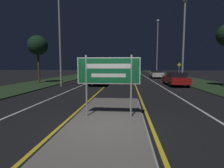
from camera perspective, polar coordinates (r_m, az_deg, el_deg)
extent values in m
plane|color=black|center=(6.23, -2.02, -13.70)|extent=(160.00, 160.00, 0.00)
cube|color=#999993|center=(7.04, -1.12, -11.16)|extent=(2.78, 8.10, 0.05)
cube|color=#66605B|center=(7.03, -1.12, -10.96)|extent=(2.66, 7.98, 0.10)
cube|color=#23381E|center=(27.85, -16.43, 1.45)|extent=(5.00, 100.00, 0.08)
cube|color=#23381E|center=(27.34, 23.84, 1.11)|extent=(5.00, 100.00, 0.08)
cube|color=gold|center=(30.98, 0.86, 2.05)|extent=(0.12, 70.00, 0.01)
cube|color=gold|center=(30.90, 6.72, 2.00)|extent=(0.12, 70.00, 0.01)
cube|color=silver|center=(31.28, -3.93, 2.07)|extent=(0.12, 70.00, 0.01)
cube|color=silver|center=(31.08, 11.55, 1.94)|extent=(0.12, 70.00, 0.01)
cube|color=silver|center=(31.89, -9.27, 2.08)|extent=(0.10, 70.00, 0.01)
cube|color=silver|center=(31.56, 16.98, 1.86)|extent=(0.10, 70.00, 0.01)
cylinder|color=#9E9E99|center=(6.92, -8.36, -0.65)|extent=(0.07, 0.07, 2.41)
cylinder|color=#9E9E99|center=(6.73, 6.27, -0.80)|extent=(0.07, 0.07, 2.41)
cube|color=#146033|center=(6.73, -1.15, 4.35)|extent=(2.43, 0.04, 1.01)
cube|color=white|center=(6.71, -1.17, 4.34)|extent=(2.43, 0.00, 1.01)
cube|color=#146033|center=(6.70, -1.18, 4.34)|extent=(2.36, 0.01, 0.95)
cube|color=white|center=(6.70, -1.18, 5.86)|extent=(1.70, 0.01, 0.18)
cube|color=white|center=(6.71, -1.18, 2.82)|extent=(1.34, 0.01, 0.14)
cylinder|color=#9E9E99|center=(18.89, -16.64, 13.70)|extent=(0.18, 0.18, 9.46)
cylinder|color=#9E9E99|center=(20.00, 22.32, 11.87)|extent=(0.18, 0.18, 8.63)
cylinder|color=#9E9E99|center=(36.05, 14.55, 10.87)|extent=(0.18, 0.18, 10.64)
sphere|color=white|center=(36.95, 14.79, 19.34)|extent=(0.48, 0.48, 0.48)
cube|color=maroon|center=(19.83, 19.94, 1.34)|extent=(1.81, 4.69, 0.63)
cube|color=black|center=(19.53, 20.20, 2.92)|extent=(1.59, 2.44, 0.49)
sphere|color=red|center=(17.44, 20.10, 1.02)|extent=(0.14, 0.14, 0.14)
sphere|color=red|center=(17.76, 23.59, 0.96)|extent=(0.14, 0.14, 0.14)
cylinder|color=black|center=(21.07, 16.63, 0.83)|extent=(0.22, 0.63, 0.63)
cylinder|color=black|center=(21.48, 21.15, 0.77)|extent=(0.22, 0.63, 0.63)
cylinder|color=black|center=(18.24, 18.43, 0.02)|extent=(0.22, 0.63, 0.63)
cylinder|color=black|center=(18.72, 23.59, -0.03)|extent=(0.22, 0.63, 0.63)
cube|color=silver|center=(31.23, 14.22, 3.06)|extent=(1.82, 4.28, 0.67)
cube|color=black|center=(30.96, 14.32, 4.03)|extent=(1.60, 2.23, 0.41)
sphere|color=red|center=(29.05, 13.77, 3.04)|extent=(0.14, 0.14, 0.14)
sphere|color=red|center=(29.24, 15.96, 3.00)|extent=(0.14, 0.14, 0.14)
cylinder|color=black|center=(32.44, 12.32, 2.62)|extent=(0.22, 0.61, 0.61)
cylinder|color=black|center=(32.70, 15.35, 2.57)|extent=(0.22, 0.61, 0.61)
cylinder|color=black|center=(29.81, 12.95, 2.33)|extent=(0.22, 0.61, 0.61)
cylinder|color=black|center=(30.10, 16.23, 2.27)|extent=(0.22, 0.61, 0.61)
cube|color=silver|center=(37.88, 7.77, 3.68)|extent=(1.84, 4.12, 0.60)
cube|color=black|center=(37.62, 7.80, 4.53)|extent=(1.62, 2.14, 0.54)
sphere|color=red|center=(35.82, 7.01, 3.69)|extent=(0.14, 0.14, 0.14)
sphere|color=red|center=(35.87, 8.83, 3.67)|extent=(0.14, 0.14, 0.14)
cylinder|color=black|center=(39.14, 6.40, 3.33)|extent=(0.22, 0.71, 0.71)
cylinder|color=black|center=(39.22, 8.97, 3.30)|extent=(0.22, 0.71, 0.71)
cylinder|color=black|center=(36.59, 6.48, 3.15)|extent=(0.22, 0.71, 0.71)
cylinder|color=black|center=(36.67, 9.23, 3.12)|extent=(0.22, 0.71, 0.71)
cube|color=#4C514C|center=(19.24, -4.00, 1.68)|extent=(1.80, 4.24, 0.65)
cube|color=black|center=(19.46, -3.90, 3.43)|extent=(1.59, 2.21, 0.50)
sphere|color=white|center=(17.28, -6.95, 1.44)|extent=(0.14, 0.14, 0.14)
sphere|color=white|center=(17.08, -3.27, 1.42)|extent=(0.14, 0.14, 0.14)
cylinder|color=black|center=(18.14, -7.35, 0.36)|extent=(0.22, 0.70, 0.70)
cylinder|color=black|center=(17.85, -1.93, 0.32)|extent=(0.22, 0.70, 0.70)
cylinder|color=black|center=(20.71, -5.78, 1.07)|extent=(0.22, 0.70, 0.70)
cylinder|color=black|center=(20.45, -1.02, 1.03)|extent=(0.22, 0.70, 0.70)
cube|color=#B7B7BC|center=(34.73, -0.44, 3.56)|extent=(1.84, 4.61, 0.65)
cube|color=black|center=(34.98, -0.40, 4.44)|extent=(1.62, 2.40, 0.41)
sphere|color=white|center=(32.52, -1.83, 3.54)|extent=(0.14, 0.14, 0.14)
sphere|color=white|center=(32.40, 0.17, 3.53)|extent=(0.14, 0.14, 0.14)
cylinder|color=black|center=(33.42, -2.18, 2.91)|extent=(0.22, 0.68, 0.68)
cylinder|color=black|center=(33.24, 0.83, 2.90)|extent=(0.22, 0.68, 0.68)
cylinder|color=black|center=(36.25, -1.60, 3.14)|extent=(0.22, 0.68, 0.68)
cylinder|color=black|center=(36.09, 1.17, 3.13)|extent=(0.22, 0.68, 0.68)
cube|color=silver|center=(43.89, 0.61, 3.98)|extent=(1.85, 4.73, 0.56)
cube|color=black|center=(44.16, 0.64, 4.68)|extent=(1.63, 2.46, 0.50)
sphere|color=white|center=(41.61, -0.44, 3.97)|extent=(0.14, 0.14, 0.14)
sphere|color=white|center=(41.51, 1.15, 3.96)|extent=(0.14, 0.14, 0.14)
cylinder|color=black|center=(42.53, -0.74, 3.54)|extent=(0.22, 0.66, 0.66)
cylinder|color=black|center=(42.38, 1.65, 3.52)|extent=(0.22, 0.66, 0.66)
cylinder|color=black|center=(45.44, -0.36, 3.69)|extent=(0.22, 0.66, 0.66)
cylinder|color=black|center=(45.30, 1.88, 3.68)|extent=(0.22, 0.66, 0.66)
cylinder|color=#9E9E99|center=(29.86, 21.03, 3.84)|extent=(0.06, 0.06, 2.27)
cube|color=yellow|center=(29.85, 21.11, 5.91)|extent=(0.60, 0.02, 0.60)
cylinder|color=#4C3823|center=(22.50, -22.83, 5.30)|extent=(0.24, 0.24, 3.90)
sphere|color=black|center=(22.63, -23.09, 11.55)|extent=(2.28, 2.28, 2.28)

